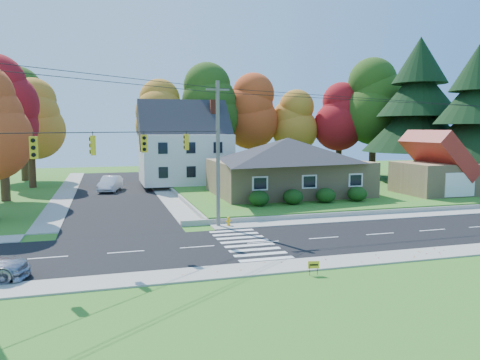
% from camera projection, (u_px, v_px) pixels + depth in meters
% --- Properties ---
extents(ground, '(120.00, 120.00, 0.00)m').
position_uv_depth(ground, '(263.00, 243.00, 27.97)').
color(ground, '#3D7923').
extents(road_main, '(90.00, 8.00, 0.02)m').
position_uv_depth(road_main, '(263.00, 242.00, 27.97)').
color(road_main, black).
rests_on(road_main, ground).
extents(road_cross, '(8.00, 44.00, 0.02)m').
position_uv_depth(road_cross, '(115.00, 191.00, 50.57)').
color(road_cross, black).
rests_on(road_cross, ground).
extents(sidewalk_north, '(90.00, 2.00, 0.08)m').
position_uv_depth(sidewalk_north, '(240.00, 225.00, 32.74)').
color(sidewalk_north, '#9C9A90').
rests_on(sidewalk_north, ground).
extents(sidewalk_south, '(90.00, 2.00, 0.08)m').
position_uv_depth(sidewalk_south, '(296.00, 265.00, 23.20)').
color(sidewalk_south, '#9C9A90').
rests_on(sidewalk_south, ground).
extents(lawn, '(30.00, 30.00, 0.50)m').
position_uv_depth(lawn, '(312.00, 188.00, 51.59)').
color(lawn, '#3D7923').
rests_on(lawn, ground).
extents(ranch_house, '(14.60, 10.60, 5.40)m').
position_uv_depth(ranch_house, '(288.00, 165.00, 45.10)').
color(ranch_house, tan).
rests_on(ranch_house, lawn).
extents(colonial_house, '(10.40, 8.40, 9.60)m').
position_uv_depth(colonial_house, '(185.00, 147.00, 54.20)').
color(colonial_house, silver).
rests_on(colonial_house, lawn).
extents(garage, '(7.30, 6.30, 4.60)m').
position_uv_depth(garage, '(438.00, 169.00, 45.19)').
color(garage, tan).
rests_on(garage, lawn).
extents(hedge_row, '(10.70, 1.70, 1.27)m').
position_uv_depth(hedge_row, '(310.00, 196.00, 39.28)').
color(hedge_row, '#163A10').
rests_on(hedge_row, lawn).
extents(traffic_infrastructure, '(38.10, 10.66, 10.00)m').
position_uv_depth(traffic_infrastructure, '(254.00, 155.00, 28.65)').
color(traffic_infrastructure, '#666059').
rests_on(traffic_infrastructure, ground).
extents(tree_lot_0, '(6.72, 6.72, 12.51)m').
position_uv_depth(tree_lot_0, '(161.00, 116.00, 58.95)').
color(tree_lot_0, '#3F2A19').
rests_on(tree_lot_0, lawn).
extents(tree_lot_1, '(7.84, 7.84, 14.60)m').
position_uv_depth(tree_lot_1, '(209.00, 106.00, 59.51)').
color(tree_lot_1, '#3F2A19').
rests_on(tree_lot_1, lawn).
extents(tree_lot_2, '(7.28, 7.28, 13.56)m').
position_uv_depth(tree_lot_2, '(251.00, 112.00, 62.20)').
color(tree_lot_2, '#3F2A19').
rests_on(tree_lot_2, lawn).
extents(tree_lot_3, '(6.16, 6.16, 11.47)m').
position_uv_depth(tree_lot_3, '(296.00, 122.00, 63.05)').
color(tree_lot_3, '#3F2A19').
rests_on(tree_lot_3, lawn).
extents(tree_lot_4, '(6.72, 6.72, 12.51)m').
position_uv_depth(tree_lot_4, '(340.00, 117.00, 63.69)').
color(tree_lot_4, '#3F2A19').
rests_on(tree_lot_4, lawn).
extents(tree_lot_5, '(8.40, 8.40, 15.64)m').
position_uv_depth(tree_lot_5, '(374.00, 102.00, 62.67)').
color(tree_lot_5, '#3F2A19').
rests_on(tree_lot_5, lawn).
extents(conifer_east_a, '(12.80, 12.80, 16.96)m').
position_uv_depth(conifer_east_a, '(418.00, 106.00, 55.41)').
color(conifer_east_a, '#3F2A19').
rests_on(conifer_east_a, lawn).
extents(conifer_east_b, '(11.20, 11.20, 14.84)m').
position_uv_depth(conifer_east_b, '(476.00, 114.00, 48.17)').
color(conifer_east_b, '#3F2A19').
rests_on(conifer_east_b, lawn).
extents(tree_west_1, '(7.28, 7.28, 13.56)m').
position_uv_depth(tree_west_1, '(1.00, 110.00, 43.05)').
color(tree_west_1, '#3F2A19').
rests_on(tree_west_1, ground).
extents(tree_west_2, '(6.72, 6.72, 12.51)m').
position_uv_depth(tree_west_2, '(30.00, 119.00, 52.95)').
color(tree_west_2, '#3F2A19').
rests_on(tree_west_2, ground).
extents(tree_west_3, '(7.84, 7.84, 14.60)m').
position_uv_depth(tree_west_3, '(22.00, 110.00, 59.88)').
color(tree_west_3, '#3F2A19').
rests_on(tree_west_3, ground).
extents(white_car, '(2.85, 5.17, 1.62)m').
position_uv_depth(white_car, '(110.00, 184.00, 50.50)').
color(white_car, silver).
rests_on(white_car, road_cross).
extents(fire_hydrant, '(0.40, 0.31, 0.69)m').
position_uv_depth(fire_hydrant, '(229.00, 222.00, 32.48)').
color(fire_hydrant, '#F2AE11').
rests_on(fire_hydrant, ground).
extents(yard_sign, '(0.53, 0.14, 0.67)m').
position_uv_depth(yard_sign, '(314.00, 265.00, 21.73)').
color(yard_sign, black).
rests_on(yard_sign, ground).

